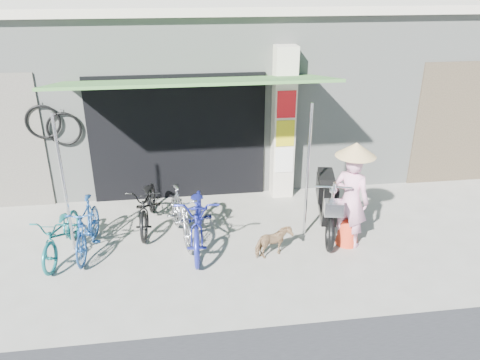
{
  "coord_description": "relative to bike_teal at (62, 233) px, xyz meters",
  "views": [
    {
      "loc": [
        -1.18,
        -6.17,
        4.21
      ],
      "look_at": [
        -0.2,
        1.0,
        1.0
      ],
      "focal_mm": 35.0,
      "sensor_mm": 36.0,
      "label": 1
    }
  ],
  "objects": [
    {
      "name": "ground",
      "position": [
        3.13,
        -0.64,
        -0.41
      ],
      "size": [
        80.0,
        80.0,
        0.0
      ],
      "primitive_type": "plane",
      "color": "#9B978C",
      "rests_on": "ground"
    },
    {
      "name": "bicycle_shop",
      "position": [
        3.13,
        4.45,
        1.43
      ],
      "size": [
        12.3,
        5.3,
        3.66
      ],
      "color": "gray",
      "rests_on": "ground"
    },
    {
      "name": "shop_pillar",
      "position": [
        3.98,
        1.8,
        1.09
      ],
      "size": [
        0.42,
        0.44,
        3.0
      ],
      "color": "beige",
      "rests_on": "ground"
    },
    {
      "name": "awning",
      "position": [
        2.23,
        0.98,
        2.11
      ],
      "size": [
        4.6,
        1.88,
        2.72
      ],
      "color": "#3B6B30",
      "rests_on": "ground"
    },
    {
      "name": "neighbour_right",
      "position": [
        8.13,
        1.95,
        0.89
      ],
      "size": [
        2.6,
        0.06,
        2.6
      ],
      "primitive_type": "cube",
      "color": "brown",
      "rests_on": "ground"
    },
    {
      "name": "bike_teal",
      "position": [
        0.0,
        0.0,
        0.0
      ],
      "size": [
        0.76,
        1.61,
        0.81
      ],
      "primitive_type": "imported",
      "rotation": [
        0.0,
        0.0,
        -0.15
      ],
      "color": "#166465",
      "rests_on": "ground"
    },
    {
      "name": "bike_blue",
      "position": [
        0.39,
        0.06,
        0.04
      ],
      "size": [
        0.53,
        1.51,
        0.89
      ],
      "primitive_type": "imported",
      "rotation": [
        0.0,
        0.0,
        -0.07
      ],
      "color": "navy",
      "rests_on": "ground"
    },
    {
      "name": "bike_black",
      "position": [
        1.33,
        0.79,
        0.03
      ],
      "size": [
        0.72,
        1.72,
        0.88
      ],
      "primitive_type": "imported",
      "rotation": [
        0.0,
        0.0,
        -0.08
      ],
      "color": "black",
      "rests_on": "ground"
    },
    {
      "name": "bike_silver",
      "position": [
        1.9,
        0.25,
        0.05
      ],
      "size": [
        0.73,
        1.57,
        0.91
      ],
      "primitive_type": "imported",
      "rotation": [
        0.0,
        0.0,
        0.21
      ],
      "color": "#9B9B9F",
      "rests_on": "ground"
    },
    {
      "name": "bike_navy",
      "position": [
        2.19,
        0.03,
        0.11
      ],
      "size": [
        0.83,
        2.01,
        1.03
      ],
      "primitive_type": "imported",
      "rotation": [
        0.0,
        0.0,
        -0.08
      ],
      "color": "#202896",
      "rests_on": "ground"
    },
    {
      "name": "street_dog",
      "position": [
        3.35,
        -0.51,
        -0.15
      ],
      "size": [
        0.67,
        0.49,
        0.51
      ],
      "primitive_type": "imported",
      "rotation": [
        0.0,
        0.0,
        1.96
      ],
      "color": "#9B7E52",
      "rests_on": "ground"
    },
    {
      "name": "moped",
      "position": [
        4.47,
        0.31,
        0.12
      ],
      "size": [
        0.72,
        2.01,
        1.15
      ],
      "rotation": [
        0.0,
        0.0,
        -0.22
      ],
      "color": "black",
      "rests_on": "ground"
    },
    {
      "name": "nun",
      "position": [
        4.67,
        -0.28,
        0.49
      ],
      "size": [
        0.7,
        0.69,
        1.81
      ],
      "rotation": [
        0.0,
        0.0,
        2.4
      ],
      "color": "#EB9EBC",
      "rests_on": "ground"
    }
  ]
}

